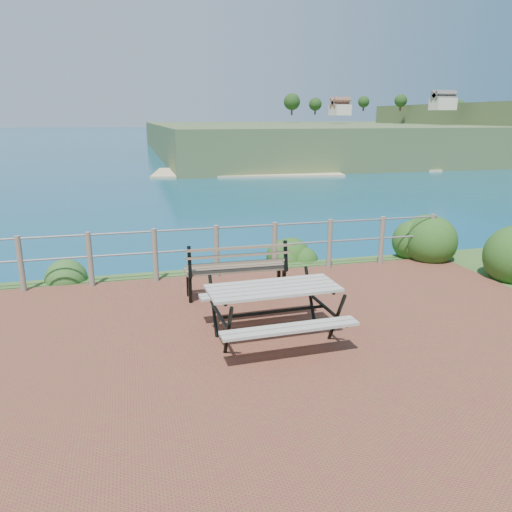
{
  "coord_description": "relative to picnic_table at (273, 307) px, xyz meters",
  "views": [
    {
      "loc": [
        -1.52,
        -5.7,
        2.98
      ],
      "look_at": [
        0.44,
        2.03,
        0.75
      ],
      "focal_mm": 35.0,
      "sensor_mm": 36.0,
      "label": 1
    }
  ],
  "objects": [
    {
      "name": "park_bench",
      "position": [
        -0.13,
        1.8,
        0.16
      ],
      "size": [
        1.74,
        0.46,
        0.98
      ],
      "rotation": [
        0.0,
        0.0,
        -0.01
      ],
      "color": "brown",
      "rests_on": "ground"
    },
    {
      "name": "safety_railing",
      "position": [
        -0.27,
        2.93,
        0.09
      ],
      "size": [
        9.4,
        0.1,
        1.0
      ],
      "color": "#6B5B4C",
      "rests_on": "ground"
    },
    {
      "name": "ground",
      "position": [
        -0.27,
        -0.42,
        -0.48
      ],
      "size": [
        10.0,
        7.0,
        0.12
      ],
      "primitive_type": "cube",
      "color": "brown",
      "rests_on": "ground"
    },
    {
      "name": "ocean",
      "position": [
        -0.27,
        199.58,
        -0.48
      ],
      "size": [
        1200.0,
        1200.0,
        0.0
      ],
      "primitive_type": "plane",
      "color": "#125A70",
      "rests_on": "ground"
    },
    {
      "name": "distant_bay",
      "position": [
        172.8,
        202.19,
        -2.0
      ],
      "size": [
        290.0,
        232.36,
        24.0
      ],
      "color": "#3E552A",
      "rests_on": "ground"
    },
    {
      "name": "shrub_lip_east",
      "position": [
        1.67,
        3.88,
        -0.48
      ],
      "size": [
        0.85,
        0.85,
        0.62
      ],
      "primitive_type": "ellipsoid",
      "color": "#164715",
      "rests_on": "ground"
    },
    {
      "name": "shrub_right_edge",
      "position": [
        4.46,
        3.29,
        -0.48
      ],
      "size": [
        1.16,
        1.16,
        1.65
      ],
      "primitive_type": "ellipsoid",
      "color": "#164715",
      "rests_on": "ground"
    },
    {
      "name": "picnic_table",
      "position": [
        0.0,
        0.0,
        0.0
      ],
      "size": [
        1.8,
        1.54,
        0.75
      ],
      "rotation": [
        0.0,
        0.0,
        0.04
      ],
      "color": "gray",
      "rests_on": "ground"
    },
    {
      "name": "shrub_lip_west",
      "position": [
        -3.28,
        3.65,
        -0.48
      ],
      "size": [
        0.8,
        0.8,
        0.55
      ],
      "primitive_type": "ellipsoid",
      "color": "#22491B",
      "rests_on": "ground"
    }
  ]
}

